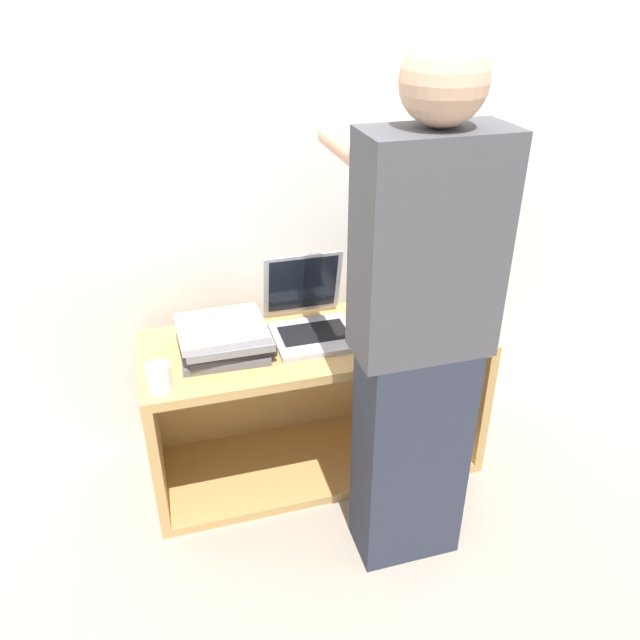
% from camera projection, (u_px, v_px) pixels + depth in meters
% --- Properties ---
extents(ground_plane, '(12.00, 12.00, 0.00)m').
position_uv_depth(ground_plane, '(332.00, 503.00, 2.40)').
color(ground_plane, '#9E9384').
extents(wall_back, '(8.00, 0.05, 2.40)m').
position_uv_depth(wall_back, '(288.00, 154.00, 2.32)').
color(wall_back, silver).
rests_on(wall_back, ground_plane).
extents(cart, '(1.28, 0.49, 0.60)m').
position_uv_depth(cart, '(311.00, 395.00, 2.52)').
color(cart, tan).
rests_on(cart, ground_plane).
extents(laptop_open, '(0.30, 0.34, 0.28)m').
position_uv_depth(laptop_open, '(310.00, 319.00, 2.34)').
color(laptop_open, '#B7B7BC').
rests_on(laptop_open, cart).
extents(laptop_stack_left, '(0.33, 0.28, 0.11)m').
position_uv_depth(laptop_stack_left, '(224.00, 338.00, 2.21)').
color(laptop_stack_left, slate).
rests_on(laptop_stack_left, cart).
extents(laptop_stack_right, '(0.33, 0.30, 0.19)m').
position_uv_depth(laptop_stack_right, '(400.00, 304.00, 2.35)').
color(laptop_stack_right, slate).
rests_on(laptop_stack_right, cart).
extents(person, '(0.40, 0.53, 1.67)m').
position_uv_depth(person, '(419.00, 338.00, 1.84)').
color(person, '#2D3342').
rests_on(person, ground_plane).
extents(mug, '(0.08, 0.08, 0.10)m').
position_uv_depth(mug, '(159.00, 378.00, 2.01)').
color(mug, white).
rests_on(mug, cart).
extents(inventory_tag, '(0.06, 0.02, 0.01)m').
position_uv_depth(inventory_tag, '(408.00, 288.00, 2.25)').
color(inventory_tag, red).
rests_on(inventory_tag, laptop_stack_right).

